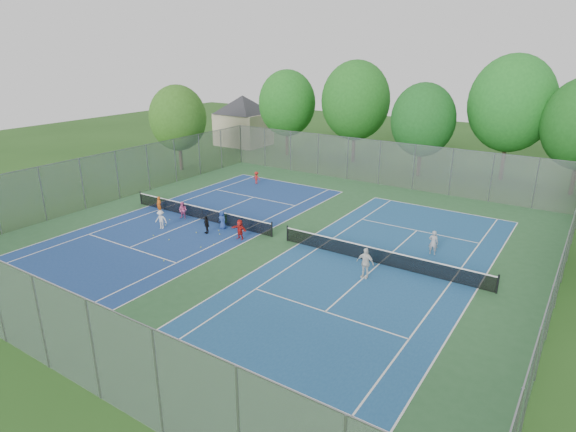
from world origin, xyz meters
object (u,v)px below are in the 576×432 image
at_px(net_right, 380,257).
at_px(ball_hopper, 224,219).
at_px(net_left, 200,213).
at_px(instructor, 433,243).
at_px(ball_crate, 206,211).

xyz_separation_m(net_right, ball_hopper, (-12.02, 0.32, -0.14)).
distance_m(net_left, net_right, 14.00).
relative_size(net_left, instructor, 8.34).
height_order(net_left, ball_crate, net_left).
distance_m(ball_crate, instructor, 16.77).
bearing_deg(ball_hopper, net_left, -170.70).
distance_m(net_right, ball_crate, 14.58).
bearing_deg(instructor, ball_hopper, 3.72).
xyz_separation_m(net_left, ball_crate, (-0.54, 1.15, -0.30)).
height_order(ball_crate, instructor, instructor).
relative_size(net_right, instructor, 8.34).
height_order(ball_crate, ball_hopper, ball_hopper).
height_order(net_left, instructor, instructor).
distance_m(ball_hopper, instructor, 14.40).
xyz_separation_m(ball_hopper, instructor, (14.14, 2.71, 0.46)).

